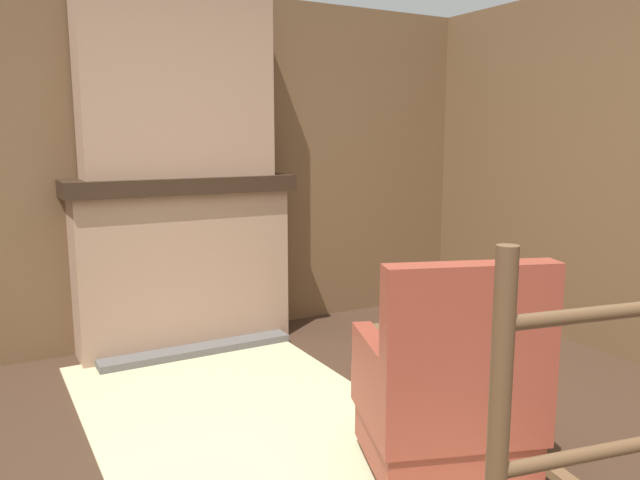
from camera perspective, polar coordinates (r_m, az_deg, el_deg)
wood_panel_wall_left at (r=4.60m, az=-13.37°, el=6.32°), size 0.06×5.55×2.49m
fireplace_hearth at (r=4.48m, az=-12.30°, el=-2.10°), size 0.55×1.56×1.20m
chimney_breast at (r=4.41m, az=-12.93°, el=13.90°), size 0.30×1.29×1.27m
area_rug at (r=3.02m, az=-2.90°, el=-19.85°), size 3.55×1.51×0.01m
armchair at (r=2.83m, az=11.65°, el=-14.02°), size 0.82×0.87×1.00m
firewood_stack at (r=4.49m, az=8.18°, el=-8.81°), size 0.52×0.48×0.15m
oil_lamp_vase at (r=4.33m, az=-18.28°, el=6.40°), size 0.11×0.11×0.22m
storage_case at (r=4.63m, az=-6.12°, el=6.95°), size 0.16×0.24×0.15m
decorative_plate_on_mantel at (r=4.43m, az=-14.07°, el=7.33°), size 0.07×0.27×0.27m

